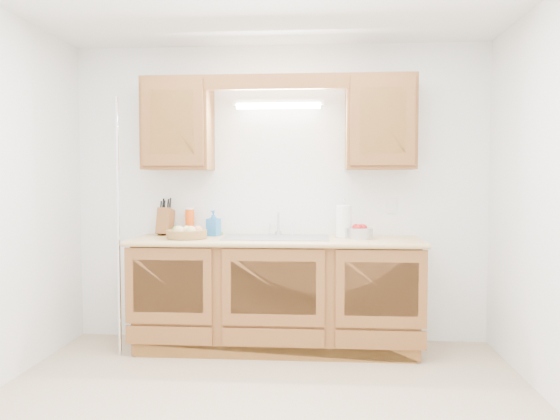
# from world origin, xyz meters

# --- Properties ---
(room) EXTENTS (3.52, 3.50, 2.50)m
(room) POSITION_xyz_m (0.00, 0.00, 1.25)
(room) COLOR #C4AC8D
(room) RESTS_ON ground
(base_cabinets) EXTENTS (2.20, 0.60, 0.86)m
(base_cabinets) POSITION_xyz_m (0.00, 1.20, 0.44)
(base_cabinets) COLOR brown
(base_cabinets) RESTS_ON ground
(countertop) EXTENTS (2.30, 0.63, 0.04)m
(countertop) POSITION_xyz_m (0.00, 1.19, 0.88)
(countertop) COLOR #D3B76F
(countertop) RESTS_ON base_cabinets
(upper_cabinet_left) EXTENTS (0.55, 0.33, 0.75)m
(upper_cabinet_left) POSITION_xyz_m (-0.83, 1.33, 1.83)
(upper_cabinet_left) COLOR brown
(upper_cabinet_left) RESTS_ON room
(upper_cabinet_right) EXTENTS (0.55, 0.33, 0.75)m
(upper_cabinet_right) POSITION_xyz_m (0.83, 1.33, 1.83)
(upper_cabinet_right) COLOR brown
(upper_cabinet_right) RESTS_ON room
(valance) EXTENTS (2.20, 0.05, 0.12)m
(valance) POSITION_xyz_m (0.00, 1.19, 2.14)
(valance) COLOR brown
(valance) RESTS_ON room
(fluorescent_fixture) EXTENTS (0.76, 0.08, 0.08)m
(fluorescent_fixture) POSITION_xyz_m (0.00, 1.42, 2.00)
(fluorescent_fixture) COLOR white
(fluorescent_fixture) RESTS_ON room
(sink) EXTENTS (0.84, 0.46, 0.36)m
(sink) POSITION_xyz_m (0.00, 1.21, 0.83)
(sink) COLOR #9E9EA3
(sink) RESTS_ON countertop
(wire_shelf_pole) EXTENTS (0.03, 0.03, 2.00)m
(wire_shelf_pole) POSITION_xyz_m (-1.20, 0.94, 1.00)
(wire_shelf_pole) COLOR silver
(wire_shelf_pole) RESTS_ON ground
(outlet_plate) EXTENTS (0.08, 0.01, 0.12)m
(outlet_plate) POSITION_xyz_m (0.95, 1.49, 1.15)
(outlet_plate) COLOR white
(outlet_plate) RESTS_ON room
(fruit_basket) EXTENTS (0.42, 0.42, 0.10)m
(fruit_basket) POSITION_xyz_m (-0.71, 1.12, 0.94)
(fruit_basket) COLOR #A57F42
(fruit_basket) RESTS_ON countertop
(knife_block) EXTENTS (0.13, 0.19, 0.33)m
(knife_block) POSITION_xyz_m (-0.96, 1.39, 1.02)
(knife_block) COLOR brown
(knife_block) RESTS_ON countertop
(orange_canister) EXTENTS (0.10, 0.10, 0.23)m
(orange_canister) POSITION_xyz_m (-0.76, 1.42, 1.02)
(orange_canister) COLOR #F5520D
(orange_canister) RESTS_ON countertop
(soap_bottle) EXTENTS (0.12, 0.12, 0.21)m
(soap_bottle) POSITION_xyz_m (-0.54, 1.34, 1.01)
(soap_bottle) COLOR #256EB9
(soap_bottle) RESTS_ON countertop
(sponge) EXTENTS (0.12, 0.08, 0.02)m
(sponge) POSITION_xyz_m (-0.54, 1.43, 0.91)
(sponge) COLOR #CC333F
(sponge) RESTS_ON countertop
(paper_towel) EXTENTS (0.16, 0.16, 0.31)m
(paper_towel) POSITION_xyz_m (0.54, 1.27, 1.03)
(paper_towel) COLOR silver
(paper_towel) RESTS_ON countertop
(apple_bowl) EXTENTS (0.28, 0.28, 0.12)m
(apple_bowl) POSITION_xyz_m (0.66, 1.22, 0.95)
(apple_bowl) COLOR silver
(apple_bowl) RESTS_ON countertop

